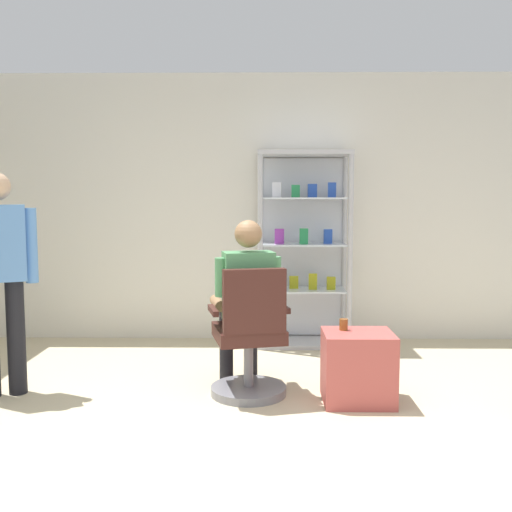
% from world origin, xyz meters
% --- Properties ---
extents(ground_plane, '(7.20, 7.20, 0.00)m').
position_xyz_m(ground_plane, '(0.00, 0.00, 0.00)').
color(ground_plane, '#C6B793').
extents(back_wall, '(6.00, 0.10, 2.70)m').
position_xyz_m(back_wall, '(0.00, 3.00, 1.35)').
color(back_wall, silver).
rests_on(back_wall, ground).
extents(display_cabinet_main, '(0.90, 0.45, 1.90)m').
position_xyz_m(display_cabinet_main, '(0.40, 2.76, 0.96)').
color(display_cabinet_main, '#B7B7BC').
rests_on(display_cabinet_main, ground).
extents(office_chair, '(0.61, 0.58, 0.96)m').
position_xyz_m(office_chair, '(-0.09, 1.18, 0.39)').
color(office_chair, slate).
rests_on(office_chair, ground).
extents(seated_shopkeeper, '(0.55, 0.62, 1.29)m').
position_xyz_m(seated_shopkeeper, '(-0.13, 1.34, 0.71)').
color(seated_shopkeeper, black).
rests_on(seated_shopkeeper, ground).
extents(storage_crate, '(0.49, 0.42, 0.50)m').
position_xyz_m(storage_crate, '(0.68, 1.09, 0.25)').
color(storage_crate, '#B24C47').
rests_on(storage_crate, ground).
extents(tea_glass, '(0.06, 0.06, 0.08)m').
position_xyz_m(tea_glass, '(0.58, 1.16, 0.54)').
color(tea_glass, brown).
rests_on(tea_glass, storage_crate).
extents(standing_customer, '(0.48, 0.35, 1.63)m').
position_xyz_m(standing_customer, '(-1.90, 1.20, 0.93)').
color(standing_customer, black).
rests_on(standing_customer, ground).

